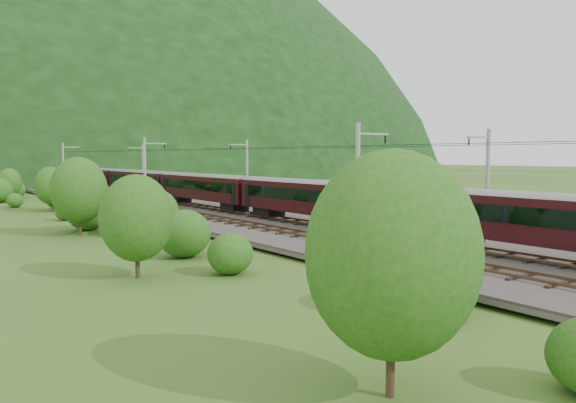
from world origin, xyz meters
TOP-DOWN VIEW (x-y plane):
  - ground at (0.00, 0.00)m, footprint 600.00×600.00m
  - railbed at (0.00, 10.00)m, footprint 14.00×220.00m
  - track_left at (-2.40, 10.00)m, footprint 2.40×220.00m
  - track_right at (2.40, 10.00)m, footprint 2.40×220.00m
  - catenary_left at (-6.12, 32.00)m, footprint 2.54×192.28m
  - catenary_right at (6.12, 32.00)m, footprint 2.54×192.28m
  - overhead_wires at (0.00, 10.00)m, footprint 4.83×198.00m
  - train at (2.40, 34.96)m, footprint 2.66×147.61m
  - hazard_post_near at (-0.14, 62.33)m, footprint 0.17×0.17m
  - hazard_post_far at (0.21, 40.72)m, footprint 0.15×0.15m
  - signal at (-3.80, 41.12)m, footprint 0.26×0.26m
  - vegetation_left at (-13.57, 12.12)m, footprint 11.51×149.85m
  - vegetation_right at (12.17, 7.02)m, footprint 6.20×91.22m

SIDE VIEW (x-z plane):
  - ground at x=0.00m, z-range 0.00..0.00m
  - railbed at x=0.00m, z-range 0.00..0.30m
  - track_left at x=-2.40m, z-range 0.24..0.51m
  - track_right at x=2.40m, z-range 0.24..0.51m
  - hazard_post_far at x=0.21m, z-range 0.30..1.70m
  - hazard_post_near at x=-0.14m, z-range 0.30..1.85m
  - vegetation_right at x=12.17m, z-range -0.19..2.96m
  - signal at x=-3.80m, z-range 0.50..2.85m
  - vegetation_left at x=-13.57m, z-range -0.85..5.77m
  - train at x=2.40m, z-range 0.90..5.52m
  - catenary_left at x=-6.12m, z-range 0.50..8.50m
  - catenary_right at x=6.12m, z-range 0.50..8.50m
  - overhead_wires at x=0.00m, z-range 7.08..7.12m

